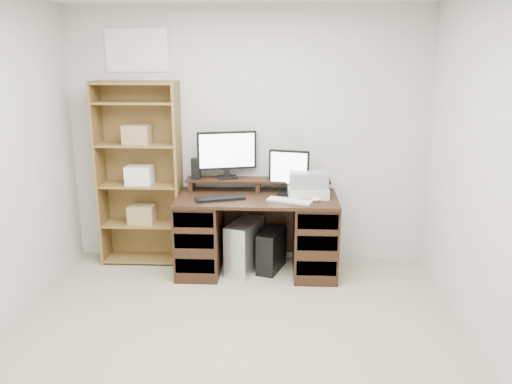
# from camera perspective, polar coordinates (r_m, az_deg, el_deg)

# --- Properties ---
(room) EXTENTS (3.54, 4.04, 2.54)m
(room) POSITION_cam_1_polar(r_m,az_deg,el_deg) (2.98, -3.61, 0.39)
(room) COLOR tan
(room) RESTS_ON ground
(desk) EXTENTS (1.50, 0.70, 0.75)m
(desk) POSITION_cam_1_polar(r_m,az_deg,el_deg) (4.79, 0.12, -4.67)
(desk) COLOR black
(desk) RESTS_ON ground
(riser_shelf) EXTENTS (1.40, 0.22, 0.12)m
(riser_shelf) POSITION_cam_1_polar(r_m,az_deg,el_deg) (4.86, 0.24, 1.20)
(riser_shelf) COLOR black
(riser_shelf) RESTS_ON desk
(monitor_wide) EXTENTS (0.57, 0.21, 0.46)m
(monitor_wide) POSITION_cam_1_polar(r_m,az_deg,el_deg) (4.85, -3.35, 4.56)
(monitor_wide) COLOR black
(monitor_wide) RESTS_ON riser_shelf
(monitor_small) EXTENTS (0.38, 0.18, 0.42)m
(monitor_small) POSITION_cam_1_polar(r_m,az_deg,el_deg) (4.73, 3.79, 2.48)
(monitor_small) COLOR black
(monitor_small) RESTS_ON desk
(speaker) EXTENTS (0.09, 0.09, 0.20)m
(speaker) POSITION_cam_1_polar(r_m,az_deg,el_deg) (4.87, -6.87, 2.68)
(speaker) COLOR black
(speaker) RESTS_ON riser_shelf
(keyboard_black) EXTENTS (0.47, 0.28, 0.03)m
(keyboard_black) POSITION_cam_1_polar(r_m,az_deg,el_deg) (4.59, -4.13, -0.72)
(keyboard_black) COLOR black
(keyboard_black) RESTS_ON desk
(keyboard_white) EXTENTS (0.42, 0.26, 0.02)m
(keyboard_white) POSITION_cam_1_polar(r_m,az_deg,el_deg) (4.51, 3.85, -1.01)
(keyboard_white) COLOR silver
(keyboard_white) RESTS_ON desk
(mouse) EXTENTS (0.09, 0.06, 0.03)m
(mouse) POSITION_cam_1_polar(r_m,az_deg,el_deg) (4.55, 6.89, -0.86)
(mouse) COLOR white
(mouse) RESTS_ON desk
(printer) EXTENTS (0.38, 0.29, 0.09)m
(printer) POSITION_cam_1_polar(r_m,az_deg,el_deg) (4.68, 5.96, 0.00)
(printer) COLOR beige
(printer) RESTS_ON desk
(basket) EXTENTS (0.36, 0.26, 0.15)m
(basket) POSITION_cam_1_polar(r_m,az_deg,el_deg) (4.65, 6.00, 1.43)
(basket) COLOR gray
(basket) RESTS_ON printer
(tower_silver) EXTENTS (0.37, 0.54, 0.49)m
(tower_silver) POSITION_cam_1_polar(r_m,az_deg,el_deg) (4.85, -1.32, -6.20)
(tower_silver) COLOR silver
(tower_silver) RESTS_ON ground
(tower_black) EXTENTS (0.29, 0.44, 0.40)m
(tower_black) POSITION_cam_1_polar(r_m,az_deg,el_deg) (4.88, 1.77, -6.66)
(tower_black) COLOR black
(tower_black) RESTS_ON ground
(bookshelf) EXTENTS (0.80, 0.30, 1.80)m
(bookshelf) POSITION_cam_1_polar(r_m,az_deg,el_deg) (5.03, -13.11, 2.16)
(bookshelf) COLOR olive
(bookshelf) RESTS_ON ground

